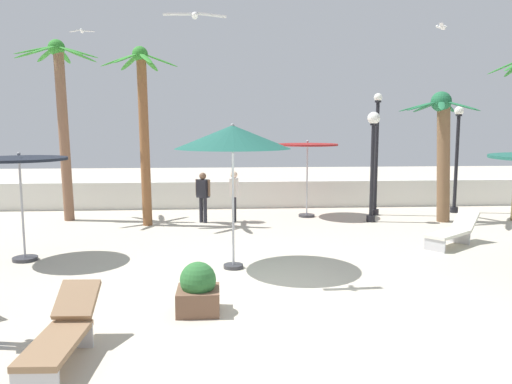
{
  "coord_description": "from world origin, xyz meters",
  "views": [
    {
      "loc": [
        -0.9,
        -9.39,
        3.07
      ],
      "look_at": [
        0.0,
        3.28,
        1.4
      ],
      "focal_mm": 35.37,
      "sensor_mm": 36.0,
      "label": 1
    }
  ],
  "objects_px": {
    "palm_tree_1": "(143,117)",
    "lounge_chair_2": "(453,231)",
    "lounge_chair_0": "(62,332)",
    "seagull_2": "(195,15)",
    "guest_0": "(203,193)",
    "patio_umbrella_0": "(20,169)",
    "palm_tree_0": "(442,140)",
    "lamp_post_1": "(376,152)",
    "patio_umbrella_1": "(233,138)",
    "patio_umbrella_3": "(307,152)",
    "guest_3": "(234,191)",
    "seagull_0": "(442,27)",
    "seagull_1": "(82,31)",
    "lamp_post_0": "(373,151)",
    "lamp_post_2": "(457,154)",
    "planter": "(198,290)",
    "palm_tree_2": "(62,109)"
  },
  "relations": [
    {
      "from": "palm_tree_0",
      "to": "guest_0",
      "type": "distance_m",
      "value": 7.77
    },
    {
      "from": "lamp_post_1",
      "to": "patio_umbrella_3",
      "type": "bearing_deg",
      "value": -176.16
    },
    {
      "from": "lounge_chair_0",
      "to": "seagull_2",
      "type": "height_order",
      "value": "seagull_2"
    },
    {
      "from": "palm_tree_1",
      "to": "lounge_chair_2",
      "type": "distance_m",
      "value": 9.39
    },
    {
      "from": "patio_umbrella_0",
      "to": "seagull_0",
      "type": "xyz_separation_m",
      "value": [
        12.43,
        6.45,
        4.47
      ]
    },
    {
      "from": "patio_umbrella_3",
      "to": "seagull_1",
      "type": "xyz_separation_m",
      "value": [
        -8.04,
        3.11,
        4.37
      ]
    },
    {
      "from": "patio_umbrella_3",
      "to": "guest_0",
      "type": "bearing_deg",
      "value": -166.8
    },
    {
      "from": "palm_tree_1",
      "to": "lamp_post_0",
      "type": "distance_m",
      "value": 7.23
    },
    {
      "from": "lamp_post_2",
      "to": "guest_3",
      "type": "distance_m",
      "value": 8.05
    },
    {
      "from": "lamp_post_0",
      "to": "guest_3",
      "type": "bearing_deg",
      "value": 176.44
    },
    {
      "from": "palm_tree_1",
      "to": "guest_3",
      "type": "height_order",
      "value": "palm_tree_1"
    },
    {
      "from": "patio_umbrella_1",
      "to": "lounge_chair_0",
      "type": "xyz_separation_m",
      "value": [
        -2.35,
        -4.22,
        -2.42
      ]
    },
    {
      "from": "palm_tree_2",
      "to": "lamp_post_1",
      "type": "height_order",
      "value": "palm_tree_2"
    },
    {
      "from": "patio_umbrella_0",
      "to": "seagull_1",
      "type": "bearing_deg",
      "value": 94.33
    },
    {
      "from": "patio_umbrella_3",
      "to": "palm_tree_0",
      "type": "xyz_separation_m",
      "value": [
        4.11,
        -1.18,
        0.41
      ]
    },
    {
      "from": "seagull_0",
      "to": "lamp_post_2",
      "type": "bearing_deg",
      "value": -66.48
    },
    {
      "from": "lounge_chair_2",
      "to": "patio_umbrella_0",
      "type": "bearing_deg",
      "value": -176.19
    },
    {
      "from": "palm_tree_0",
      "to": "lamp_post_1",
      "type": "distance_m",
      "value": 2.21
    },
    {
      "from": "seagull_1",
      "to": "patio_umbrella_1",
      "type": "bearing_deg",
      "value": -59.67
    },
    {
      "from": "patio_umbrella_3",
      "to": "seagull_0",
      "type": "xyz_separation_m",
      "value": [
        5.01,
        1.32,
        4.37
      ]
    },
    {
      "from": "guest_3",
      "to": "planter",
      "type": "relative_size",
      "value": 1.93
    },
    {
      "from": "lamp_post_2",
      "to": "seagull_0",
      "type": "relative_size",
      "value": 3.45
    },
    {
      "from": "lamp_post_0",
      "to": "planter",
      "type": "height_order",
      "value": "lamp_post_0"
    },
    {
      "from": "patio_umbrella_0",
      "to": "guest_0",
      "type": "xyz_separation_m",
      "value": [
        3.94,
        4.31,
        -1.15
      ]
    },
    {
      "from": "lamp_post_1",
      "to": "seagull_0",
      "type": "bearing_deg",
      "value": 24.05
    },
    {
      "from": "patio_umbrella_3",
      "to": "lamp_post_1",
      "type": "height_order",
      "value": "lamp_post_1"
    },
    {
      "from": "palm_tree_0",
      "to": "guest_0",
      "type": "height_order",
      "value": "palm_tree_0"
    },
    {
      "from": "guest_0",
      "to": "planter",
      "type": "xyz_separation_m",
      "value": [
        0.17,
        -7.84,
        -0.58
      ]
    },
    {
      "from": "guest_0",
      "to": "seagull_1",
      "type": "height_order",
      "value": "seagull_1"
    },
    {
      "from": "palm_tree_1",
      "to": "lounge_chair_2",
      "type": "relative_size",
      "value": 2.97
    },
    {
      "from": "patio_umbrella_0",
      "to": "palm_tree_0",
      "type": "relative_size",
      "value": 0.6
    },
    {
      "from": "guest_0",
      "to": "seagull_2",
      "type": "height_order",
      "value": "seagull_2"
    },
    {
      "from": "lamp_post_1",
      "to": "seagull_2",
      "type": "distance_m",
      "value": 9.74
    },
    {
      "from": "palm_tree_0",
      "to": "seagull_2",
      "type": "bearing_deg",
      "value": -141.47
    },
    {
      "from": "seagull_0",
      "to": "planter",
      "type": "height_order",
      "value": "seagull_0"
    },
    {
      "from": "palm_tree_1",
      "to": "lounge_chair_0",
      "type": "distance_m",
      "value": 9.65
    },
    {
      "from": "patio_umbrella_1",
      "to": "lamp_post_1",
      "type": "distance_m",
      "value": 8.07
    },
    {
      "from": "palm_tree_1",
      "to": "palm_tree_2",
      "type": "xyz_separation_m",
      "value": [
        -2.71,
        1.02,
        0.27
      ]
    },
    {
      "from": "lounge_chair_2",
      "to": "seagull_1",
      "type": "relative_size",
      "value": 2.0
    },
    {
      "from": "palm_tree_2",
      "to": "seagull_2",
      "type": "height_order",
      "value": "palm_tree_2"
    },
    {
      "from": "seagull_2",
      "to": "lounge_chair_2",
      "type": "bearing_deg",
      "value": 22.88
    },
    {
      "from": "seagull_1",
      "to": "seagull_0",
      "type": "bearing_deg",
      "value": -7.81
    },
    {
      "from": "patio_umbrella_3",
      "to": "seagull_2",
      "type": "xyz_separation_m",
      "value": [
        -3.36,
        -7.13,
        2.87
      ]
    },
    {
      "from": "patio_umbrella_3",
      "to": "lamp_post_0",
      "type": "relative_size",
      "value": 0.74
    },
    {
      "from": "lounge_chair_0",
      "to": "seagull_2",
      "type": "bearing_deg",
      "value": 62.69
    },
    {
      "from": "lamp_post_0",
      "to": "lounge_chair_0",
      "type": "xyz_separation_m",
      "value": [
        -6.91,
        -9.26,
        -1.87
      ]
    },
    {
      "from": "guest_3",
      "to": "seagull_1",
      "type": "xyz_separation_m",
      "value": [
        -5.55,
        3.89,
        5.59
      ]
    },
    {
      "from": "lamp_post_1",
      "to": "lounge_chair_0",
      "type": "distance_m",
      "value": 12.96
    },
    {
      "from": "lamp_post_0",
      "to": "planter",
      "type": "bearing_deg",
      "value": -124.43
    },
    {
      "from": "palm_tree_0",
      "to": "seagull_2",
      "type": "relative_size",
      "value": 3.59
    }
  ]
}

